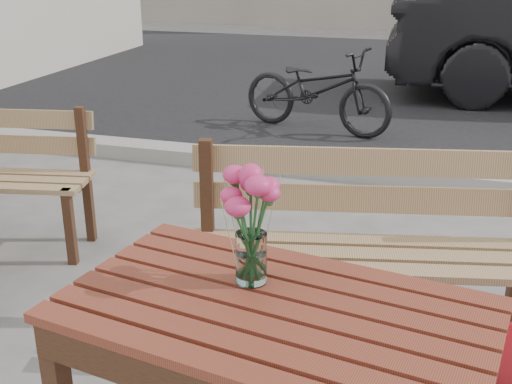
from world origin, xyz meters
TOP-DOWN VIEW (x-y plane):
  - street at (0.00, 5.06)m, footprint 30.00×8.12m
  - main_table at (-0.07, -0.20)m, footprint 1.30×0.89m
  - main_bench at (0.06, 0.81)m, footprint 1.56×0.75m
  - main_vase at (-0.17, -0.08)m, footprint 0.20×0.20m
  - bicycle at (-0.84, 4.26)m, footprint 1.62×0.92m

SIDE VIEW (x-z plane):
  - street at x=0.00m, z-range -0.03..0.09m
  - bicycle at x=-0.84m, z-range 0.00..0.80m
  - main_bench at x=0.06m, z-range 0.10..1.03m
  - main_table at x=-0.07m, z-range 0.25..0.99m
  - main_vase at x=-0.17m, z-range 0.78..1.15m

